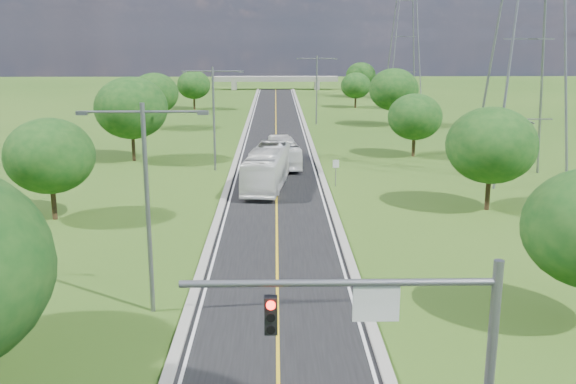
# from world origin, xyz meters

# --- Properties ---
(ground) EXTENTS (260.00, 260.00, 0.00)m
(ground) POSITION_xyz_m (0.00, 60.00, 0.00)
(ground) COLOR #2A4D15
(ground) RESTS_ON ground
(road) EXTENTS (8.00, 150.00, 0.06)m
(road) POSITION_xyz_m (0.00, 66.00, 0.03)
(road) COLOR black
(road) RESTS_ON ground
(curb_left) EXTENTS (0.50, 150.00, 0.22)m
(curb_left) POSITION_xyz_m (-4.25, 66.00, 0.11)
(curb_left) COLOR gray
(curb_left) RESTS_ON ground
(curb_right) EXTENTS (0.50, 150.00, 0.22)m
(curb_right) POSITION_xyz_m (4.25, 66.00, 0.11)
(curb_right) COLOR gray
(curb_right) RESTS_ON ground
(signal_mast) EXTENTS (8.54, 0.33, 7.20)m
(signal_mast) POSITION_xyz_m (3.68, -1.00, 4.91)
(signal_mast) COLOR slate
(signal_mast) RESTS_ON ground
(speed_limit_sign) EXTENTS (0.55, 0.09, 2.40)m
(speed_limit_sign) POSITION_xyz_m (5.20, 37.98, 1.60)
(speed_limit_sign) COLOR slate
(speed_limit_sign) RESTS_ON ground
(overpass) EXTENTS (30.00, 3.00, 3.20)m
(overpass) POSITION_xyz_m (0.00, 140.00, 2.41)
(overpass) COLOR gray
(overpass) RESTS_ON ground
(streetlight_near_left) EXTENTS (5.90, 0.25, 10.00)m
(streetlight_near_left) POSITION_xyz_m (-6.00, 12.00, 5.94)
(streetlight_near_left) COLOR slate
(streetlight_near_left) RESTS_ON ground
(streetlight_mid_left) EXTENTS (5.90, 0.25, 10.00)m
(streetlight_mid_left) POSITION_xyz_m (-6.00, 45.00, 5.94)
(streetlight_mid_left) COLOR slate
(streetlight_mid_left) RESTS_ON ground
(streetlight_far_right) EXTENTS (5.90, 0.25, 10.00)m
(streetlight_far_right) POSITION_xyz_m (6.00, 78.00, 5.94)
(streetlight_far_right) COLOR slate
(streetlight_far_right) RESTS_ON ground
(power_tower_near) EXTENTS (9.00, 6.40, 28.00)m
(power_tower_near) POSITION_xyz_m (22.00, 40.00, 14.01)
(power_tower_near) COLOR slate
(power_tower_near) RESTS_ON ground
(power_tower_far) EXTENTS (9.00, 6.40, 28.00)m
(power_tower_far) POSITION_xyz_m (26.00, 115.00, 14.01)
(power_tower_far) COLOR slate
(power_tower_far) RESTS_ON ground
(tree_lb) EXTENTS (6.30, 6.30, 7.33)m
(tree_lb) POSITION_xyz_m (-16.00, 28.00, 4.64)
(tree_lb) COLOR black
(tree_lb) RESTS_ON ground
(tree_lc) EXTENTS (7.56, 7.56, 8.79)m
(tree_lc) POSITION_xyz_m (-15.00, 50.00, 5.58)
(tree_lc) COLOR black
(tree_lc) RESTS_ON ground
(tree_ld) EXTENTS (6.72, 6.72, 7.82)m
(tree_ld) POSITION_xyz_m (-17.00, 74.00, 4.95)
(tree_ld) COLOR black
(tree_ld) RESTS_ON ground
(tree_le) EXTENTS (5.88, 5.88, 6.84)m
(tree_le) POSITION_xyz_m (-14.50, 98.00, 4.33)
(tree_le) COLOR black
(tree_le) RESTS_ON ground
(tree_rb) EXTENTS (6.72, 6.72, 7.82)m
(tree_rb) POSITION_xyz_m (16.00, 30.00, 4.95)
(tree_rb) COLOR black
(tree_rb) RESTS_ON ground
(tree_rc) EXTENTS (5.88, 5.88, 6.84)m
(tree_rc) POSITION_xyz_m (15.00, 52.00, 4.33)
(tree_rc) COLOR black
(tree_rc) RESTS_ON ground
(tree_rd) EXTENTS (7.14, 7.14, 8.30)m
(tree_rd) POSITION_xyz_m (17.00, 76.00, 5.27)
(tree_rd) COLOR black
(tree_rd) RESTS_ON ground
(tree_re) EXTENTS (5.46, 5.46, 6.35)m
(tree_re) POSITION_xyz_m (14.50, 100.00, 4.02)
(tree_re) COLOR black
(tree_re) RESTS_ON ground
(tree_rf) EXTENTS (6.30, 6.30, 7.33)m
(tree_rf) POSITION_xyz_m (18.00, 120.00, 4.64)
(tree_rf) COLOR black
(tree_rf) RESTS_ON ground
(bus_outbound) EXTENTS (3.35, 9.77, 2.67)m
(bus_outbound) POSITION_xyz_m (0.80, 46.90, 1.39)
(bus_outbound) COLOR white
(bus_outbound) RESTS_ON road
(bus_inbound) EXTENTS (4.29, 12.33, 3.36)m
(bus_inbound) POSITION_xyz_m (-0.80, 37.70, 1.74)
(bus_inbound) COLOR white
(bus_inbound) RESTS_ON road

